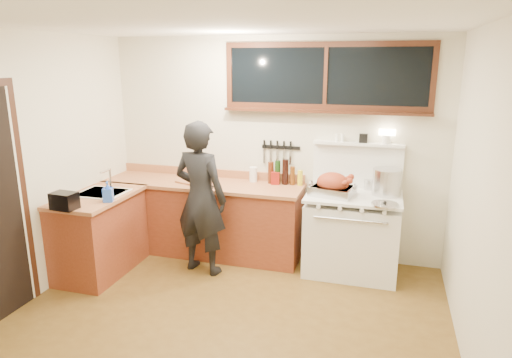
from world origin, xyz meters
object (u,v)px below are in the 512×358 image
(vintage_stove, at_px, (352,232))
(cutting_board, at_px, (196,178))
(man, at_px, (201,198))
(roast_turkey, at_px, (333,186))

(vintage_stove, xyz_separation_m, cutting_board, (-1.87, 0.00, 0.49))
(man, bearing_deg, roast_turkey, 15.28)
(man, distance_m, cutting_board, 0.53)
(vintage_stove, bearing_deg, cutting_board, 179.89)
(cutting_board, height_order, roast_turkey, roast_turkey)
(cutting_board, distance_m, roast_turkey, 1.65)
(vintage_stove, bearing_deg, man, -164.36)
(vintage_stove, height_order, man, man)
(man, relative_size, roast_turkey, 3.35)
(man, bearing_deg, vintage_stove, 15.64)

